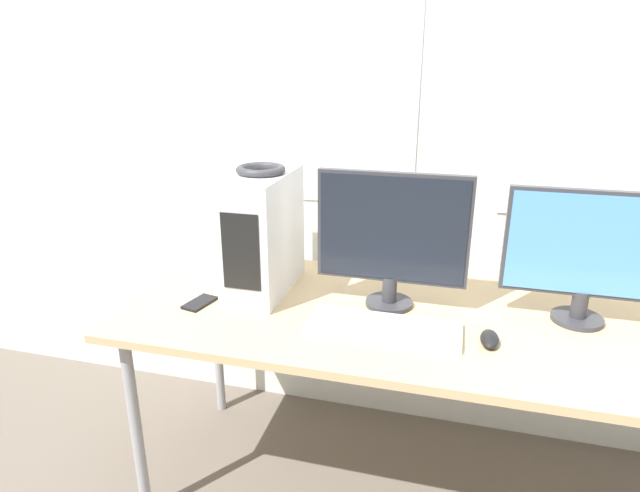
% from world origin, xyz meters
% --- Properties ---
extents(wall_back, '(8.00, 0.07, 2.70)m').
position_xyz_m(wall_back, '(0.00, 0.93, 1.35)').
color(wall_back, silver).
rests_on(wall_back, ground_plane).
extents(desk, '(2.13, 0.80, 0.76)m').
position_xyz_m(desk, '(0.00, 0.40, 0.71)').
color(desk, tan).
rests_on(desk, ground_plane).
extents(pc_tower, '(0.18, 0.41, 0.43)m').
position_xyz_m(pc_tower, '(-0.65, 0.48, 0.98)').
color(pc_tower, silver).
rests_on(pc_tower, desk).
extents(headphones, '(0.17, 0.17, 0.03)m').
position_xyz_m(headphones, '(-0.65, 0.48, 1.21)').
color(headphones, '#333338').
rests_on(headphones, pc_tower).
extents(monitor_main, '(0.50, 0.16, 0.47)m').
position_xyz_m(monitor_main, '(-0.19, 0.45, 1.02)').
color(monitor_main, '#333338').
rests_on(monitor_main, desk).
extents(monitor_right_near, '(0.51, 0.16, 0.44)m').
position_xyz_m(monitor_right_near, '(0.42, 0.50, 1.00)').
color(monitor_right_near, '#333338').
rests_on(monitor_right_near, desk).
extents(keyboard, '(0.48, 0.18, 0.02)m').
position_xyz_m(keyboard, '(-0.18, 0.27, 0.77)').
color(keyboard, silver).
rests_on(keyboard, desk).
extents(mouse, '(0.05, 0.11, 0.03)m').
position_xyz_m(mouse, '(0.14, 0.27, 0.78)').
color(mouse, black).
rests_on(mouse, desk).
extents(cell_phone, '(0.09, 0.13, 0.01)m').
position_xyz_m(cell_phone, '(-0.82, 0.29, 0.77)').
color(cell_phone, black).
rests_on(cell_phone, desk).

